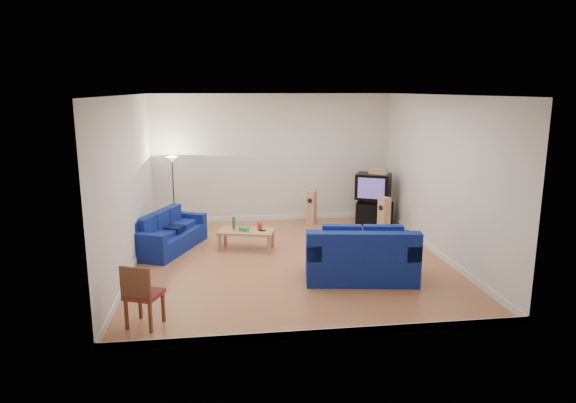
{
  "coord_description": "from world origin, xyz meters",
  "views": [
    {
      "loc": [
        -1.34,
        -9.55,
        3.31
      ],
      "look_at": [
        0.0,
        0.4,
        1.1
      ],
      "focal_mm": 32.0,
      "sensor_mm": 36.0,
      "label": 1
    }
  ],
  "objects": [
    {
      "name": "tissue_box",
      "position": [
        -0.88,
        0.77,
        0.45
      ],
      "size": [
        0.22,
        0.21,
        0.08
      ],
      "primitive_type": "cube",
      "rotation": [
        0.0,
        0.0,
        -0.66
      ],
      "color": "green",
      "rests_on": "coffee_table"
    },
    {
      "name": "room",
      "position": [
        0.0,
        0.0,
        1.54
      ],
      "size": [
        6.01,
        6.51,
        3.21
      ],
      "color": "#97522E",
      "rests_on": "ground"
    },
    {
      "name": "remote",
      "position": [
        -0.49,
        0.73,
        0.42
      ],
      "size": [
        0.16,
        0.09,
        0.02
      ],
      "primitive_type": "cube",
      "rotation": [
        0.0,
        0.0,
        -0.26
      ],
      "color": "black",
      "rests_on": "coffee_table"
    },
    {
      "name": "speaker_right",
      "position": [
        2.42,
        1.62,
        0.43
      ],
      "size": [
        0.32,
        0.31,
        0.86
      ],
      "rotation": [
        0.0,
        0.0,
        -0.98
      ],
      "color": "tan",
      "rests_on": "ground"
    },
    {
      "name": "coffee_table",
      "position": [
        -0.83,
        0.82,
        0.36
      ],
      "size": [
        1.25,
        0.85,
        0.41
      ],
      "rotation": [
        0.0,
        0.0,
        -0.27
      ],
      "color": "tan",
      "rests_on": "ground"
    },
    {
      "name": "floor_lamp",
      "position": [
        -2.45,
        2.68,
        1.45
      ],
      "size": [
        0.3,
        0.3,
        1.75
      ],
      "color": "black",
      "rests_on": "ground"
    },
    {
      "name": "television",
      "position": [
        2.4,
        2.46,
        0.96
      ],
      "size": [
        0.99,
        0.89,
        0.63
      ],
      "rotation": [
        0.0,
        0.0,
        -0.46
      ],
      "color": "black",
      "rests_on": "av_receiver"
    },
    {
      "name": "tv_stand",
      "position": [
        2.45,
        2.46,
        0.27
      ],
      "size": [
        1.01,
        0.79,
        0.54
      ],
      "primitive_type": "cube",
      "rotation": [
        0.0,
        0.0,
        -0.38
      ],
      "color": "black",
      "rests_on": "ground"
    },
    {
      "name": "speaker_left",
      "position": [
        0.9,
        2.7,
        0.42
      ],
      "size": [
        0.29,
        0.31,
        0.84
      ],
      "rotation": [
        0.0,
        0.0,
        -0.51
      ],
      "color": "tan",
      "rests_on": "ground"
    },
    {
      "name": "bottle",
      "position": [
        -1.08,
        0.93,
        0.55
      ],
      "size": [
        0.09,
        0.09,
        0.27
      ],
      "primitive_type": "cylinder",
      "rotation": [
        0.0,
        0.0,
        -0.55
      ],
      "color": "#197233",
      "rests_on": "coffee_table"
    },
    {
      "name": "sofa_three_seat",
      "position": [
        -2.49,
        1.05,
        0.28
      ],
      "size": [
        1.56,
        2.13,
        0.76
      ],
      "rotation": [
        0.0,
        0.0,
        -1.98
      ],
      "color": "navy",
      "rests_on": "ground"
    },
    {
      "name": "av_receiver",
      "position": [
        2.44,
        2.48,
        0.6
      ],
      "size": [
        0.59,
        0.57,
        0.11
      ],
      "primitive_type": "cube",
      "rotation": [
        0.0,
        0.0,
        -0.56
      ],
      "color": "black",
      "rests_on": "tv_stand"
    },
    {
      "name": "centre_speaker",
      "position": [
        2.49,
        2.4,
        1.35
      ],
      "size": [
        0.46,
        0.41,
        0.15
      ],
      "primitive_type": "cube",
      "rotation": [
        0.0,
        0.0,
        -0.65
      ],
      "color": "tan",
      "rests_on": "television"
    },
    {
      "name": "red_canister",
      "position": [
        -0.54,
        0.84,
        0.49
      ],
      "size": [
        0.13,
        0.13,
        0.15
      ],
      "primitive_type": "cylinder",
      "rotation": [
        0.0,
        0.0,
        -0.26
      ],
      "color": "red",
      "rests_on": "coffee_table"
    },
    {
      "name": "sofa_loveseat",
      "position": [
        1.08,
        -1.19,
        0.36
      ],
      "size": [
        2.06,
        1.35,
        0.96
      ],
      "rotation": [
        0.0,
        0.0,
        -0.15
      ],
      "color": "navy",
      "rests_on": "ground"
    },
    {
      "name": "dining_chair",
      "position": [
        -2.48,
        -2.62,
        0.53
      ],
      "size": [
        0.59,
        0.59,
        0.95
      ],
      "rotation": [
        0.0,
        0.0,
        -0.38
      ],
      "color": "brown",
      "rests_on": "ground"
    }
  ]
}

